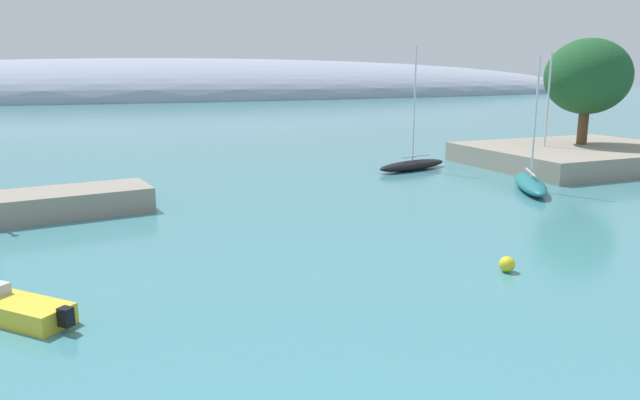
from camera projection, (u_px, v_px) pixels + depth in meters
name	position (u px, v px, depth m)	size (l,w,h in m)	color
shore_outcrop	(579.00, 155.00, 54.53)	(19.33, 14.90, 1.75)	gray
tree_clump_shore	(588.00, 77.00, 54.36)	(7.72, 7.72, 9.78)	brown
distant_ridge	(205.00, 97.00, 202.05)	(332.88, 75.31, 25.70)	#8E99AD
sailboat_black_near_shore	(412.00, 164.00, 51.59)	(7.94, 3.66, 10.63)	black
sailboat_teal_outer_mooring	(530.00, 183.00, 42.69)	(5.71, 7.67, 9.56)	#1E6B70
sailboat_navy_end_of_line	(543.00, 159.00, 54.35)	(6.86, 7.58, 10.19)	navy
motorboat_yellow_foreground	(5.00, 306.00, 20.72)	(4.75, 5.00, 1.12)	yellow
mooring_buoy_yellow	(507.00, 264.00, 25.40)	(0.69, 0.69, 0.69)	yellow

